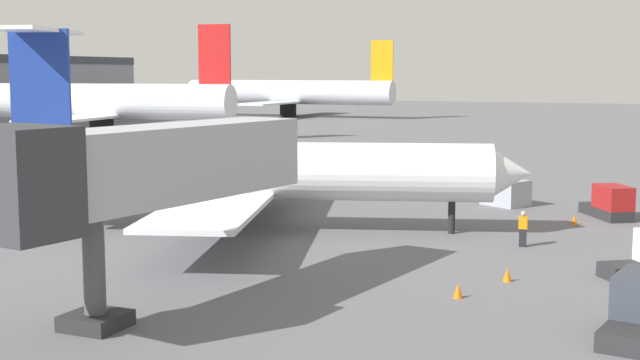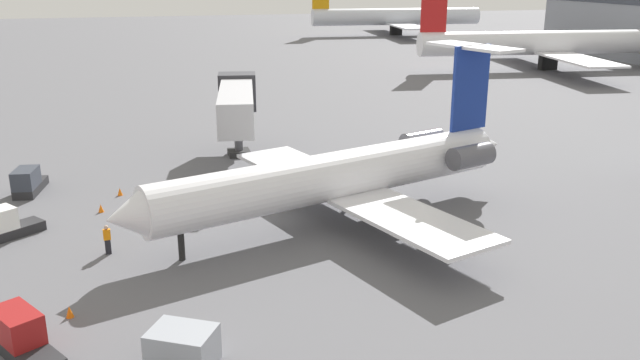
{
  "view_description": "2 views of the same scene",
  "coord_description": "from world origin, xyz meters",
  "px_view_note": "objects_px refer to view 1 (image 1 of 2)",
  "views": [
    {
      "loc": [
        -39.05,
        -19.79,
        8.12
      ],
      "look_at": [
        -0.33,
        -2.79,
        2.83
      ],
      "focal_mm": 48.27,
      "sensor_mm": 36.0,
      "label": 1
    },
    {
      "loc": [
        37.27,
        -9.87,
        15.24
      ],
      "look_at": [
        1.81,
        -0.47,
        3.57
      ],
      "focal_mm": 37.3,
      "sensor_mm": 36.0,
      "label": 2
    }
  ],
  "objects_px": {
    "cargo_container_uld": "(506,193)",
    "parked_airliner_east_mid": "(102,102)",
    "ground_crew_marshaller": "(523,229)",
    "parked_airliner_east_end": "(289,93)",
    "regional_jet": "(238,169)",
    "baggage_tug_lead": "(610,204)",
    "traffic_cone_mid": "(458,291)",
    "baggage_tug_spare": "(638,309)",
    "traffic_cone_far": "(574,220)",
    "traffic_cone_near": "(507,275)",
    "jet_bridge": "(133,171)"
  },
  "relations": [
    {
      "from": "cargo_container_uld",
      "to": "parked_airliner_east_mid",
      "type": "relative_size",
      "value": 0.09
    },
    {
      "from": "ground_crew_marshaller",
      "to": "parked_airliner_east_end",
      "type": "distance_m",
      "value": 119.7
    },
    {
      "from": "regional_jet",
      "to": "baggage_tug_lead",
      "type": "xyz_separation_m",
      "value": [
        11.41,
        -17.33,
        -2.35
      ]
    },
    {
      "from": "ground_crew_marshaller",
      "to": "traffic_cone_mid",
      "type": "bearing_deg",
      "value": 177.72
    },
    {
      "from": "baggage_tug_lead",
      "to": "baggage_tug_spare",
      "type": "xyz_separation_m",
      "value": [
        -22.27,
        -2.86,
        0.0
      ]
    },
    {
      "from": "traffic_cone_far",
      "to": "parked_airliner_east_end",
      "type": "xyz_separation_m",
      "value": [
        95.51,
        63.12,
        4.19
      ]
    },
    {
      "from": "baggage_tug_lead",
      "to": "baggage_tug_spare",
      "type": "bearing_deg",
      "value": -172.68
    },
    {
      "from": "ground_crew_marshaller",
      "to": "traffic_cone_far",
      "type": "relative_size",
      "value": 3.07
    },
    {
      "from": "parked_airliner_east_end",
      "to": "regional_jet",
      "type": "bearing_deg",
      "value": -155.55
    },
    {
      "from": "regional_jet",
      "to": "traffic_cone_mid",
      "type": "distance_m",
      "value": 16.72
    },
    {
      "from": "traffic_cone_near",
      "to": "cargo_container_uld",
      "type": "bearing_deg",
      "value": 11.83
    },
    {
      "from": "baggage_tug_spare",
      "to": "traffic_cone_near",
      "type": "relative_size",
      "value": 7.57
    },
    {
      "from": "ground_crew_marshaller",
      "to": "parked_airliner_east_mid",
      "type": "distance_m",
      "value": 76.25
    },
    {
      "from": "baggage_tug_spare",
      "to": "parked_airliner_east_end",
      "type": "xyz_separation_m",
      "value": [
        114.92,
        67.51,
        3.63
      ]
    },
    {
      "from": "parked_airliner_east_mid",
      "to": "baggage_tug_spare",
      "type": "bearing_deg",
      "value": -131.72
    },
    {
      "from": "ground_crew_marshaller",
      "to": "baggage_tug_lead",
      "type": "xyz_separation_m",
      "value": [
        9.88,
        -2.98,
        -0.02
      ]
    },
    {
      "from": "traffic_cone_mid",
      "to": "baggage_tug_spare",
      "type": "bearing_deg",
      "value": -108.41
    },
    {
      "from": "regional_jet",
      "to": "baggage_tug_lead",
      "type": "bearing_deg",
      "value": -56.63
    },
    {
      "from": "traffic_cone_near",
      "to": "baggage_tug_spare",
      "type": "bearing_deg",
      "value": -135.99
    },
    {
      "from": "parked_airliner_east_end",
      "to": "parked_airliner_east_mid",
      "type": "bearing_deg",
      "value": -178.58
    },
    {
      "from": "regional_jet",
      "to": "traffic_cone_far",
      "type": "bearing_deg",
      "value": -61.56
    },
    {
      "from": "cargo_container_uld",
      "to": "traffic_cone_near",
      "type": "xyz_separation_m",
      "value": [
        -19.39,
        -4.06,
        -0.53
      ]
    },
    {
      "from": "traffic_cone_near",
      "to": "parked_airliner_east_mid",
      "type": "distance_m",
      "value": 81.35
    },
    {
      "from": "parked_airliner_east_end",
      "to": "traffic_cone_near",
      "type": "bearing_deg",
      "value": -150.35
    },
    {
      "from": "cargo_container_uld",
      "to": "parked_airliner_east_mid",
      "type": "distance_m",
      "value": 66.55
    },
    {
      "from": "jet_bridge",
      "to": "traffic_cone_far",
      "type": "distance_m",
      "value": 26.73
    },
    {
      "from": "jet_bridge",
      "to": "regional_jet",
      "type": "bearing_deg",
      "value": 16.69
    },
    {
      "from": "traffic_cone_mid",
      "to": "parked_airliner_east_mid",
      "type": "bearing_deg",
      "value": 46.47
    },
    {
      "from": "traffic_cone_far",
      "to": "jet_bridge",
      "type": "bearing_deg",
      "value": 154.78
    },
    {
      "from": "regional_jet",
      "to": "baggage_tug_lead",
      "type": "relative_size",
      "value": 6.73
    },
    {
      "from": "ground_crew_marshaller",
      "to": "traffic_cone_near",
      "type": "xyz_separation_m",
      "value": [
        -7.09,
        -0.72,
        -0.58
      ]
    },
    {
      "from": "regional_jet",
      "to": "jet_bridge",
      "type": "relative_size",
      "value": 2.0
    },
    {
      "from": "cargo_container_uld",
      "to": "ground_crew_marshaller",
      "type": "bearing_deg",
      "value": -164.81
    },
    {
      "from": "ground_crew_marshaller",
      "to": "parked_airliner_east_mid",
      "type": "bearing_deg",
      "value": 52.32
    },
    {
      "from": "regional_jet",
      "to": "ground_crew_marshaller",
      "type": "relative_size",
      "value": 16.47
    },
    {
      "from": "jet_bridge",
      "to": "traffic_cone_near",
      "type": "bearing_deg",
      "value": -47.23
    },
    {
      "from": "jet_bridge",
      "to": "baggage_tug_lead",
      "type": "xyz_separation_m",
      "value": [
        26.68,
        -12.75,
        -4.06
      ]
    },
    {
      "from": "baggage_tug_lead",
      "to": "parked_airliner_east_mid",
      "type": "height_order",
      "value": "parked_airliner_east_mid"
    },
    {
      "from": "baggage_tug_spare",
      "to": "ground_crew_marshaller",
      "type": "bearing_deg",
      "value": 25.24
    },
    {
      "from": "jet_bridge",
      "to": "traffic_cone_near",
      "type": "relative_size",
      "value": 25.35
    },
    {
      "from": "traffic_cone_mid",
      "to": "parked_airliner_east_end",
      "type": "height_order",
      "value": "parked_airliner_east_end"
    },
    {
      "from": "cargo_container_uld",
      "to": "traffic_cone_far",
      "type": "relative_size",
      "value": 5.72
    },
    {
      "from": "regional_jet",
      "to": "cargo_container_uld",
      "type": "bearing_deg",
      "value": -38.51
    },
    {
      "from": "ground_crew_marshaller",
      "to": "baggage_tug_spare",
      "type": "xyz_separation_m",
      "value": [
        -12.39,
        -5.84,
        -0.02
      ]
    },
    {
      "from": "regional_jet",
      "to": "baggage_tug_spare",
      "type": "relative_size",
      "value": 6.69
    },
    {
      "from": "traffic_cone_far",
      "to": "traffic_cone_mid",
      "type": "bearing_deg",
      "value": 173.87
    },
    {
      "from": "baggage_tug_spare",
      "to": "cargo_container_uld",
      "type": "xyz_separation_m",
      "value": [
        24.69,
        9.18,
        -0.04
      ]
    },
    {
      "from": "cargo_container_uld",
      "to": "parked_airliner_east_end",
      "type": "height_order",
      "value": "parked_airliner_east_end"
    },
    {
      "from": "traffic_cone_mid",
      "to": "traffic_cone_far",
      "type": "bearing_deg",
      "value": -6.13
    },
    {
      "from": "jet_bridge",
      "to": "traffic_cone_mid",
      "type": "height_order",
      "value": "jet_bridge"
    }
  ]
}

